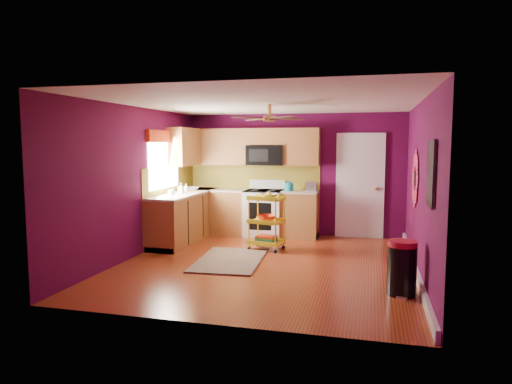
# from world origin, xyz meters

# --- Properties ---
(ground) EXTENTS (5.00, 5.00, 0.00)m
(ground) POSITION_xyz_m (0.00, 0.00, 0.00)
(ground) COLOR maroon
(ground) RESTS_ON ground
(room_envelope) EXTENTS (4.54, 5.04, 2.52)m
(room_envelope) POSITION_xyz_m (0.03, 0.00, 1.63)
(room_envelope) COLOR #4F0937
(room_envelope) RESTS_ON ground
(lower_cabinets) EXTENTS (2.81, 2.31, 0.94)m
(lower_cabinets) POSITION_xyz_m (-1.35, 1.82, 0.43)
(lower_cabinets) COLOR brown
(lower_cabinets) RESTS_ON ground
(electric_range) EXTENTS (0.76, 0.66, 1.13)m
(electric_range) POSITION_xyz_m (-0.55, 2.17, 0.48)
(electric_range) COLOR white
(electric_range) RESTS_ON ground
(upper_cabinetry) EXTENTS (2.80, 2.30, 1.26)m
(upper_cabinetry) POSITION_xyz_m (-1.24, 2.17, 1.80)
(upper_cabinetry) COLOR brown
(upper_cabinetry) RESTS_ON ground
(left_window) EXTENTS (0.08, 1.35, 1.08)m
(left_window) POSITION_xyz_m (-2.22, 1.05, 1.74)
(left_window) COLOR white
(left_window) RESTS_ON ground
(panel_door) EXTENTS (0.95, 0.11, 2.15)m
(panel_door) POSITION_xyz_m (1.35, 2.47, 1.02)
(panel_door) COLOR white
(panel_door) RESTS_ON ground
(right_wall_art) EXTENTS (0.04, 2.74, 1.04)m
(right_wall_art) POSITION_xyz_m (2.23, -0.34, 1.44)
(right_wall_art) COLOR black
(right_wall_art) RESTS_ON ground
(ceiling_fan) EXTENTS (1.01, 1.01, 0.26)m
(ceiling_fan) POSITION_xyz_m (0.00, 0.20, 2.29)
(ceiling_fan) COLOR #BF8C3F
(ceiling_fan) RESTS_ON ground
(shag_rug) EXTENTS (1.12, 1.70, 0.02)m
(shag_rug) POSITION_xyz_m (-0.61, 0.04, 0.01)
(shag_rug) COLOR black
(shag_rug) RESTS_ON ground
(rolling_cart) EXTENTS (0.66, 0.54, 1.05)m
(rolling_cart) POSITION_xyz_m (-0.21, 0.95, 0.54)
(rolling_cart) COLOR yellow
(rolling_cart) RESTS_ON ground
(trash_can) EXTENTS (0.47, 0.47, 0.69)m
(trash_can) POSITION_xyz_m (1.97, -1.01, 0.34)
(trash_can) COLOR black
(trash_can) RESTS_ON ground
(teal_kettle) EXTENTS (0.18, 0.18, 0.21)m
(teal_kettle) POSITION_xyz_m (-0.04, 2.20, 1.02)
(teal_kettle) COLOR teal
(teal_kettle) RESTS_ON lower_cabinets
(toaster) EXTENTS (0.22, 0.15, 0.18)m
(toaster) POSITION_xyz_m (0.40, 2.27, 1.03)
(toaster) COLOR beige
(toaster) RESTS_ON lower_cabinets
(soap_bottle_a) EXTENTS (0.09, 0.09, 0.20)m
(soap_bottle_a) POSITION_xyz_m (-1.94, 1.16, 1.04)
(soap_bottle_a) COLOR #EA3F72
(soap_bottle_a) RESTS_ON lower_cabinets
(soap_bottle_b) EXTENTS (0.12, 0.12, 0.16)m
(soap_bottle_b) POSITION_xyz_m (-2.01, 1.57, 1.02)
(soap_bottle_b) COLOR white
(soap_bottle_b) RESTS_ON lower_cabinets
(counter_dish) EXTENTS (0.25, 0.25, 0.06)m
(counter_dish) POSITION_xyz_m (-1.98, 1.88, 0.97)
(counter_dish) COLOR white
(counter_dish) RESTS_ON lower_cabinets
(counter_cup) EXTENTS (0.13, 0.13, 0.10)m
(counter_cup) POSITION_xyz_m (-2.01, 0.90, 0.99)
(counter_cup) COLOR white
(counter_cup) RESTS_ON lower_cabinets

